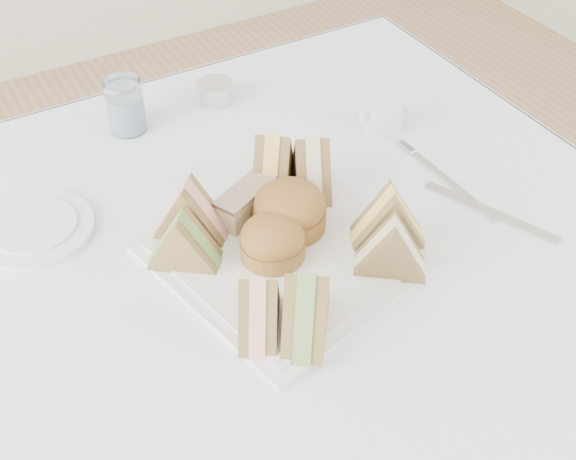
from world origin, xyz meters
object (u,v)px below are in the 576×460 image
serving_plate (288,254)px  creamer_jug (383,115)px  table (293,404)px  water_glass (125,106)px

serving_plate → creamer_jug: (0.29, 0.19, 0.02)m
table → serving_plate: (-0.02, -0.01, 0.38)m
water_glass → creamer_jug: size_ratio=1.43×
table → serving_plate: 0.38m
water_glass → creamer_jug: 0.42m
table → creamer_jug: bearing=32.9°
table → serving_plate: size_ratio=2.89×
serving_plate → water_glass: bearing=88.8°
water_glass → table: bearing=-75.9°
table → creamer_jug: size_ratio=14.35×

